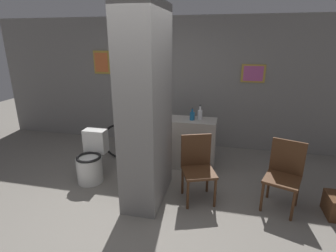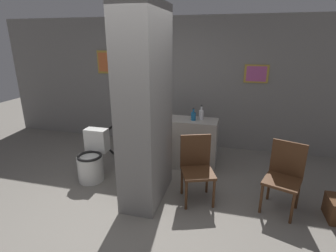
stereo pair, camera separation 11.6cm
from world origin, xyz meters
name	(u,v)px [view 2 (the right image)]	position (x,y,z in m)	size (l,w,h in m)	color
ground_plane	(133,216)	(0.00, 0.00, 0.00)	(14.00, 14.00, 0.00)	slate
wall_back	(178,83)	(0.00, 2.63, 1.30)	(8.00, 0.09, 2.60)	gray
pillar_center	(145,109)	(0.03, 0.51, 1.30)	(0.50, 1.01, 2.60)	gray
counter_shelf	(184,142)	(0.34, 1.60, 0.43)	(1.14, 0.44, 0.86)	gray
toilet	(92,160)	(-0.99, 0.75, 0.33)	(0.40, 0.56, 0.78)	silver
chair_near_pillar	(197,166)	(0.71, 0.63, 0.50)	(0.55, 0.55, 0.91)	#4C2D19
chair_by_doorway	(284,174)	(1.85, 0.67, 0.50)	(0.55, 0.55, 0.91)	#4C2D19
bicycle	(146,143)	(-0.37, 1.58, 0.36)	(1.65, 0.42, 0.74)	black
bottle_tall	(201,114)	(0.62, 1.65, 0.96)	(0.08, 0.08, 0.26)	silver
bottle_short	(193,116)	(0.50, 1.57, 0.94)	(0.08, 0.08, 0.22)	#19598C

